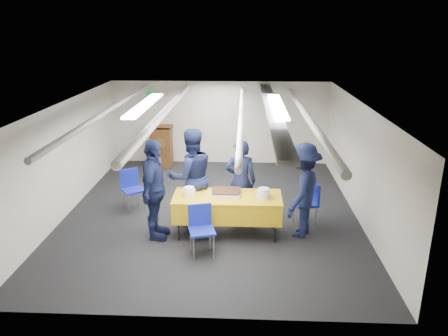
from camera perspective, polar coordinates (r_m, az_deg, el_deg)
The scene contains 14 objects.
ground at distance 9.29m, azimuth -1.63°, elevation -5.74°, with size 7.00×7.00×0.00m, color black.
room_shell at distance 9.10m, azimuth -0.95°, elevation 5.79°, with size 6.00×7.00×2.30m.
serving_table at distance 8.13m, azimuth 0.44°, elevation -5.07°, with size 2.00×0.83×0.77m.
sheet_cake at distance 8.10m, azimuth 0.27°, elevation -3.19°, with size 0.54×0.42×0.09m.
plate_stack_left at distance 8.03m, azimuth -4.57°, elevation -3.17°, with size 0.23×0.23×0.18m.
plate_stack_right at distance 7.98m, azimuth 5.19°, elevation -3.33°, with size 0.25×0.25×0.18m.
podium at distance 12.14m, azimuth -8.14°, elevation 3.01°, with size 0.62×0.53×1.25m.
chair_near at distance 7.52m, azimuth -3.04°, elevation -7.37°, with size 0.52×0.52×0.87m.
chair_right at distance 8.70m, azimuth 11.11°, elevation -4.01°, with size 0.51×0.51×0.87m.
chair_left at distance 9.47m, azimuth -11.99°, elevation -2.21°, with size 0.59×0.59×0.87m.
sailor_a at distance 8.60m, azimuth 2.19°, elevation -1.71°, with size 0.61×0.40×1.68m, color black.
sailor_b at distance 8.50m, azimuth -4.30°, elevation -1.14°, with size 0.94×0.73×1.92m, color black.
sailor_c at distance 7.97m, azimuth -9.10°, elevation -2.87°, with size 1.10×0.46×1.88m, color black.
sailor_d at distance 8.12m, azimuth 10.19°, elevation -2.88°, with size 1.15×0.66×1.78m, color black.
Camera 1 is at (0.66, -8.45, 3.80)m, focal length 35.00 mm.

